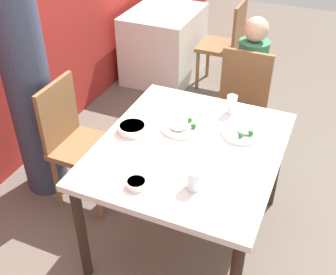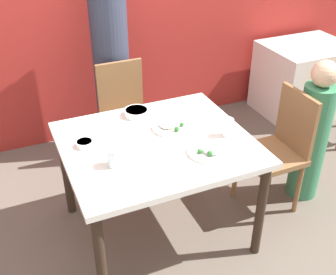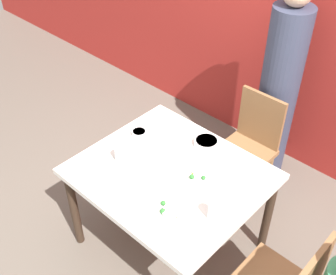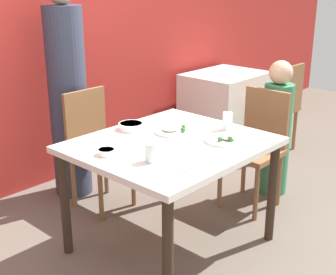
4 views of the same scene
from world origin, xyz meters
name	(u,v)px [view 4 (image 4 of 4)]	position (x,y,z in m)	size (l,w,h in m)	color
ground_plane	(171,245)	(0.00, 0.00, 0.00)	(10.00, 10.00, 0.00)	#60564C
wall_back	(29,26)	(0.00, 1.53, 1.35)	(10.00, 0.06, 2.70)	#A82823
dining_table	(171,155)	(0.00, 0.00, 0.66)	(1.16, 1.01, 0.75)	silver
chair_adult_spot	(96,145)	(0.07, 0.84, 0.50)	(0.40, 0.40, 0.91)	brown
chair_child_spot	(257,144)	(0.92, -0.06, 0.50)	(0.40, 0.40, 0.91)	brown
person_adult	(68,98)	(0.07, 1.17, 0.82)	(0.30, 0.30, 1.73)	#33384C
person_child	(276,132)	(1.21, -0.06, 0.52)	(0.24, 0.24, 1.11)	#387F56
bowl_curry	(131,126)	(0.00, 0.37, 0.77)	(0.17, 0.17, 0.05)	white
plate_rice_adult	(174,131)	(0.15, 0.11, 0.76)	(0.26, 0.26, 0.05)	white
plate_rice_child	(225,139)	(0.23, -0.25, 0.76)	(0.24, 0.24, 0.05)	white
bowl_rice_small	(106,152)	(-0.42, 0.13, 0.76)	(0.10, 0.10, 0.04)	white
glass_water_tall	(228,121)	(0.44, -0.11, 0.81)	(0.07, 0.07, 0.12)	silver
glass_water_short	(152,152)	(-0.32, -0.14, 0.80)	(0.08, 0.08, 0.11)	silver
napkin_folded	(190,167)	(-0.24, -0.36, 0.75)	(0.14, 0.14, 0.01)	white
fork_steel	(204,123)	(0.44, 0.09, 0.75)	(0.18, 0.04, 0.01)	silver
spoon_steel	(151,145)	(-0.14, 0.04, 0.75)	(0.17, 0.09, 0.01)	silver
background_table	(225,106)	(2.07, 1.07, 0.36)	(0.84, 0.69, 0.73)	silver
chair_background	(280,105)	(2.07, 0.39, 0.50)	(0.40, 0.40, 0.91)	brown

